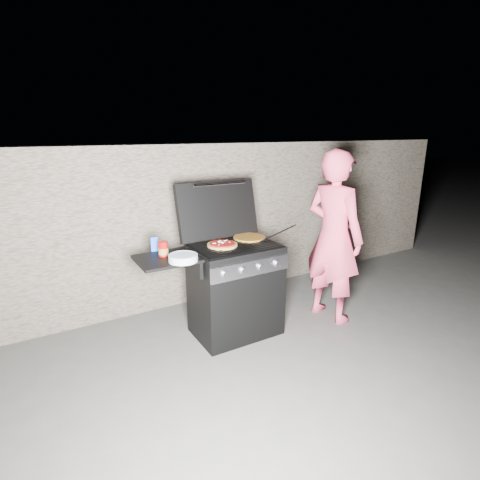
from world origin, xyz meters
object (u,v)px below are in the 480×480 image
sauce_jar (163,249)px  person (334,237)px  gas_grill (212,295)px  pizza_topped (222,244)px

sauce_jar → person: bearing=-8.8°
gas_grill → pizza_topped: size_ratio=4.79×
sauce_jar → person: person is taller
person → sauce_jar: bearing=71.5°
pizza_topped → person: person is taller
person → gas_grill: bearing=70.9°
gas_grill → pizza_topped: 0.49m
gas_grill → person: bearing=-9.3°
gas_grill → person: 1.37m
pizza_topped → person: (1.16, -0.24, -0.04)m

